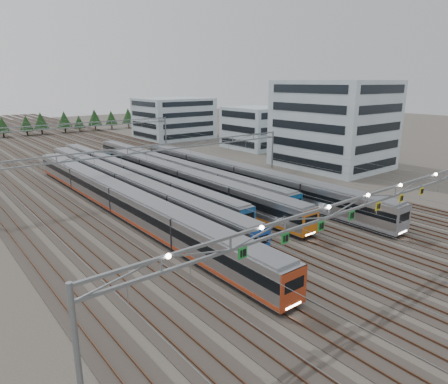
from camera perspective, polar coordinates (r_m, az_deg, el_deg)
ground at (r=43.20m, az=18.65°, el=-10.46°), size 400.00×400.00×0.00m
track_bed at (r=125.88m, az=-23.00°, el=6.66°), size 54.00×260.00×5.42m
train_a at (r=58.36m, az=-14.66°, el=-0.96°), size 3.06×65.41×3.99m
train_b at (r=67.64m, az=-14.16°, el=1.22°), size 2.89×65.26×3.76m
train_c at (r=75.44m, az=-13.20°, el=2.58°), size 2.56×64.78×3.32m
train_d at (r=67.85m, az=-5.61°, el=1.71°), size 2.94×54.32×3.84m
train_e at (r=79.33m, az=-7.25°, el=3.53°), size 2.61×63.79×3.40m
train_f at (r=69.93m, az=2.41°, el=2.29°), size 3.12×59.48×4.07m
gantry_near at (r=40.59m, az=19.61°, el=-1.48°), size 56.36×0.61×8.08m
gantry_mid at (r=69.89m, az=-9.43°, el=5.51°), size 56.36×0.36×8.00m
gantry_far at (r=111.01m, az=-21.07°, el=8.38°), size 56.36×0.36×8.00m
depot_bldg_south at (r=90.84m, az=15.31°, el=9.30°), size 18.00×22.00×18.50m
depot_bldg_mid at (r=113.77m, az=4.67°, el=9.14°), size 14.00×16.00×11.36m
depot_bldg_north at (r=134.65m, az=-7.17°, el=10.42°), size 22.00×18.00×12.97m
treeline at (r=154.41m, az=-27.81°, el=8.58°), size 87.50×5.60×7.02m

